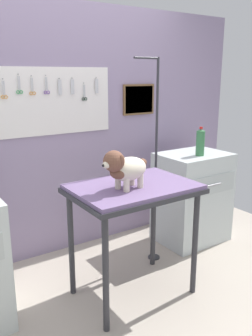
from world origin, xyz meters
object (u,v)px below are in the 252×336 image
at_px(grooming_arm, 155,171).
at_px(cabinet_right, 192,197).
at_px(grooming_table, 133,198).
at_px(dog, 125,168).
at_px(soda_bottle, 200,142).

xyz_separation_m(grooming_arm, cabinet_right, (0.58, 0.11, -0.39)).
bearing_deg(grooming_table, dog, -153.64).
height_order(dog, cabinet_right, dog).
relative_size(cabinet_right, soda_bottle, 3.30).
relative_size(grooming_table, soda_bottle, 3.30).
bearing_deg(dog, soda_bottle, 19.89).
xyz_separation_m(grooming_table, grooming_arm, (0.47, 0.34, 0.06)).
bearing_deg(grooming_arm, cabinet_right, 10.90).
distance_m(grooming_arm, soda_bottle, 0.59).
bearing_deg(soda_bottle, cabinet_right, 78.73).
bearing_deg(grooming_arm, grooming_table, -144.15).
bearing_deg(soda_bottle, grooming_table, -160.88).
bearing_deg(cabinet_right, grooming_arm, -169.10).
bearing_deg(dog, grooming_arm, 34.12).
distance_m(dog, soda_bottle, 1.22).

